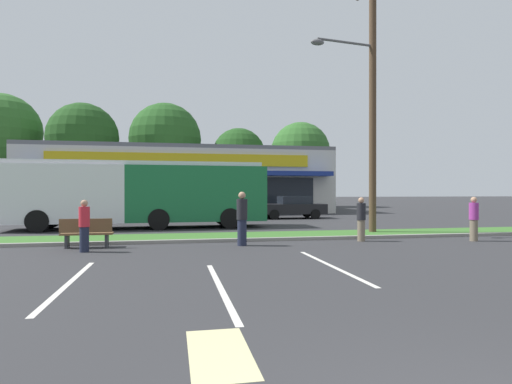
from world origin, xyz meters
name	(u,v)px	position (x,y,z in m)	size (l,w,h in m)	color
grass_median	(234,236)	(0.00, 14.00, 0.06)	(56.00, 2.20, 0.12)	#386B28
curb_lip	(239,240)	(0.00, 12.78, 0.06)	(56.00, 0.24, 0.12)	gray
parking_stripe_0	(69,283)	(-4.37, 6.68, 0.00)	(0.12, 4.80, 0.01)	silver
parking_stripe_1	(220,287)	(-1.46, 5.71, 0.00)	(0.12, 4.80, 0.01)	silver
parking_stripe_2	(332,266)	(1.47, 7.45, 0.00)	(0.12, 4.80, 0.01)	silver
lot_arrow	(220,352)	(-1.82, 2.48, 0.00)	(0.70, 1.60, 0.01)	beige
storefront_building	(182,181)	(-1.54, 35.76, 2.72)	(24.46, 12.86, 5.44)	beige
tree_far_left	(2,131)	(-19.55, 45.32, 7.97)	(7.70, 7.70, 11.84)	#473323
tree_left	(83,138)	(-11.32, 43.36, 7.22)	(7.13, 7.13, 10.79)	#473323
tree_mid_left	(165,139)	(-3.15, 46.05, 7.64)	(7.99, 7.99, 11.65)	#473323
tree_mid	(239,155)	(5.06, 45.17, 5.95)	(6.01, 6.01, 8.97)	#473323
tree_mid_right	(300,152)	(12.06, 44.19, 6.31)	(6.77, 6.77, 9.71)	#473323
utility_pole	(370,95)	(5.79, 14.14, 5.87)	(3.09, 2.40, 11.03)	#4C3826
city_bus	(139,192)	(-3.94, 19.11, 1.77)	(12.40, 2.96, 3.25)	#196638
bus_stop_bench	(87,232)	(-5.06, 12.08, 0.50)	(1.60, 0.45, 0.95)	brown
car_0	(42,209)	(-10.13, 25.42, 0.74)	(4.18, 2.00, 1.41)	slate
car_1	(292,207)	(5.47, 24.81, 0.76)	(4.44, 2.00, 1.48)	black
pedestrian_near_bench	(474,219)	(8.47, 11.29, 0.81)	(0.33, 0.33, 1.62)	#726651
pedestrian_by_pole	(242,219)	(-0.06, 11.67, 0.91)	(0.36, 0.36, 1.81)	#1E2338
pedestrian_mid	(361,219)	(4.41, 12.05, 0.81)	(0.32, 0.32, 1.60)	#726651
pedestrian_far	(84,226)	(-4.95, 11.12, 0.79)	(0.32, 0.32, 1.57)	#1E2338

